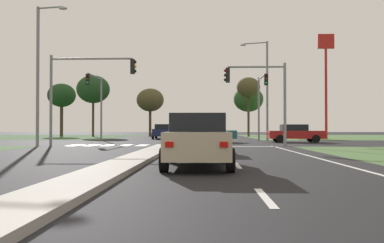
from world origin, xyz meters
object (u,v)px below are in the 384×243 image
(car_red_fourth, at_px, (295,133))
(car_teal_fifth, at_px, (210,133))
(car_navy_near, at_px, (163,131))
(treeline_fourth, at_px, (248,88))
(treeline_near, at_px, (62,96))
(car_white_third, at_px, (176,131))
(street_lamp_second, at_px, (40,68))
(traffic_signal_far_left, at_px, (97,95))
(traffic_signal_near_right, at_px, (262,89))
(treeline_third, at_px, (150,100))
(fastfood_pole_sign, at_px, (326,62))
(traffic_signal_near_left, at_px, (82,83))
(treeline_fifth, at_px, (248,99))
(car_black_second, at_px, (200,137))
(treeline_second, at_px, (93,89))
(car_beige_sixth, at_px, (198,140))
(traffic_signal_far_right, at_px, (261,95))
(street_lamp_third, at_px, (265,85))

(car_red_fourth, distance_m, car_teal_fifth, 7.10)
(car_navy_near, distance_m, treeline_fourth, 17.83)
(car_teal_fifth, relative_size, treeline_near, 0.56)
(car_white_third, xyz_separation_m, street_lamp_second, (-5.88, -39.98, 4.26))
(traffic_signal_far_left, xyz_separation_m, street_lamp_second, (-0.52, -11.97, 0.80))
(traffic_signal_near_right, relative_size, treeline_third, 0.79)
(treeline_third, height_order, treeline_fourth, treeline_fourth)
(traffic_signal_far_left, bearing_deg, fastfood_pole_sign, 19.06)
(traffic_signal_near_right, distance_m, street_lamp_second, 14.35)
(car_navy_near, xyz_separation_m, street_lamp_second, (-5.94, -18.99, 4.20))
(car_white_third, relative_size, street_lamp_second, 0.47)
(traffic_signal_near_left, height_order, treeline_fourth, treeline_fourth)
(traffic_signal_near_right, height_order, traffic_signal_near_left, traffic_signal_near_left)
(car_white_third, bearing_deg, car_red_fourth, 111.06)
(street_lamp_second, distance_m, treeline_fifth, 40.79)
(car_black_second, relative_size, street_lamp_second, 0.49)
(car_white_third, height_order, traffic_signal_far_left, traffic_signal_far_left)
(fastfood_pole_sign, bearing_deg, traffic_signal_near_left, -137.52)
(treeline_second, bearing_deg, treeline_near, 143.78)
(treeline_fourth, height_order, treeline_fifth, treeline_fourth)
(car_red_fourth, relative_size, car_beige_sixth, 0.99)
(car_navy_near, xyz_separation_m, car_beige_sixth, (4.47, -33.04, -0.01))
(treeline_third, bearing_deg, traffic_signal_far_left, -96.39)
(car_white_third, xyz_separation_m, treeline_second, (-11.05, -8.24, 5.88))
(fastfood_pole_sign, xyz_separation_m, treeline_fifth, (-6.79, 16.97, -2.89))
(traffic_signal_far_right, distance_m, traffic_signal_far_left, 15.20)
(treeline_near, bearing_deg, traffic_signal_far_left, -64.16)
(treeline_third, bearing_deg, treeline_second, -175.98)
(traffic_signal_far_right, xyz_separation_m, street_lamp_third, (0.48, 1.08, 1.07))
(car_red_fourth, distance_m, fastfood_pole_sign, 15.17)
(traffic_signal_near_left, distance_m, treeline_fifth, 39.34)
(traffic_signal_far_left, xyz_separation_m, treeline_third, (2.28, 20.34, 0.92))
(car_navy_near, xyz_separation_m, treeline_fifth, (11.19, 18.04, 4.73))
(traffic_signal_far_left, bearing_deg, treeline_fourth, 51.18)
(car_navy_near, bearing_deg, fastfood_pole_sign, -176.60)
(street_lamp_second, bearing_deg, car_black_second, -31.91)
(car_black_second, height_order, traffic_signal_near_left, traffic_signal_near_left)
(car_red_fourth, xyz_separation_m, treeline_second, (-23.22, 23.37, 5.88))
(traffic_signal_near_left, height_order, street_lamp_second, street_lamp_second)
(car_white_third, distance_m, traffic_signal_near_right, 40.47)
(car_navy_near, bearing_deg, treeline_near, -45.07)
(traffic_signal_near_left, bearing_deg, treeline_third, 89.58)
(car_beige_sixth, xyz_separation_m, traffic_signal_near_left, (-7.84, 14.56, 3.34))
(treeline_near, bearing_deg, car_red_fourth, -43.54)
(car_red_fourth, height_order, treeline_near, treeline_near)
(car_beige_sixth, relative_size, treeline_third, 0.67)
(treeline_fourth, bearing_deg, treeline_second, -179.46)
(traffic_signal_far_left, distance_m, treeline_fifth, 30.08)
(car_black_second, xyz_separation_m, fastfood_pole_sign, (13.56, 26.51, 7.69))
(car_white_third, bearing_deg, traffic_signal_far_right, 109.30)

